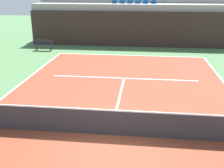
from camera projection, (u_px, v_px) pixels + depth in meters
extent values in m
plane|color=#477042|center=(110.00, 135.00, 9.79)|extent=(80.00, 80.00, 0.00)
cube|color=brown|center=(110.00, 135.00, 9.79)|extent=(11.00, 24.00, 0.01)
cube|color=white|center=(130.00, 55.00, 20.97)|extent=(11.00, 0.10, 0.00)
cube|color=white|center=(124.00, 78.00, 15.77)|extent=(8.26, 0.10, 0.00)
cube|color=white|center=(119.00, 100.00, 12.78)|extent=(0.10, 6.40, 0.00)
cube|color=#33231E|center=(132.00, 29.00, 23.67)|extent=(17.78, 0.30, 2.95)
cube|color=#9E9E99|center=(133.00, 24.00, 24.84)|extent=(17.78, 2.40, 3.51)
cube|color=#9E9E99|center=(135.00, 16.00, 26.92)|extent=(17.78, 2.40, 4.48)
cube|color=#145193|center=(114.00, 3.00, 24.44)|extent=(0.44, 0.44, 0.04)
cube|color=#145193|center=(115.00, 1.00, 24.55)|extent=(0.44, 0.04, 0.40)
cube|color=#145193|center=(122.00, 3.00, 24.36)|extent=(0.44, 0.44, 0.04)
cube|color=#145193|center=(122.00, 1.00, 24.48)|extent=(0.44, 0.04, 0.40)
cube|color=#145193|center=(130.00, 3.00, 24.28)|extent=(0.44, 0.44, 0.04)
cube|color=#145193|center=(130.00, 1.00, 24.40)|extent=(0.44, 0.04, 0.40)
cube|color=#145193|center=(138.00, 3.00, 24.21)|extent=(0.44, 0.44, 0.04)
cube|color=#145193|center=(138.00, 1.00, 24.32)|extent=(0.44, 0.04, 0.40)
cube|color=#145193|center=(146.00, 3.00, 24.13)|extent=(0.44, 0.44, 0.04)
cube|color=#145193|center=(146.00, 1.00, 24.25)|extent=(0.44, 0.04, 0.40)
cube|color=#145193|center=(154.00, 4.00, 24.06)|extent=(0.44, 0.44, 0.04)
cube|color=#145193|center=(154.00, 1.00, 24.17)|extent=(0.44, 0.04, 0.40)
cube|color=#333338|center=(110.00, 123.00, 9.63)|extent=(10.90, 0.02, 0.92)
cube|color=white|center=(110.00, 110.00, 9.47)|extent=(10.90, 0.04, 0.05)
cube|color=#232328|center=(43.00, 45.00, 22.42)|extent=(1.50, 0.40, 0.05)
cube|color=#232328|center=(44.00, 42.00, 22.52)|extent=(1.50, 0.04, 0.36)
cube|color=#2D2D33|center=(36.00, 48.00, 22.44)|extent=(0.06, 0.06, 0.42)
cube|color=#2D2D33|center=(50.00, 49.00, 22.30)|extent=(0.06, 0.06, 0.42)
cube|color=#2D2D33|center=(37.00, 47.00, 22.70)|extent=(0.06, 0.06, 0.42)
cube|color=#2D2D33|center=(51.00, 48.00, 22.56)|extent=(0.06, 0.06, 0.42)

